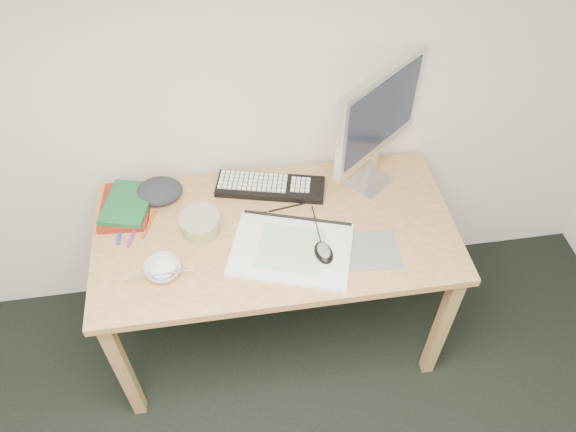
% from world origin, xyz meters
% --- Properties ---
extents(desk, '(1.40, 0.70, 0.75)m').
position_xyz_m(desk, '(0.13, 1.43, 0.67)').
color(desk, tan).
rests_on(desk, ground).
extents(mousepad, '(0.21, 0.20, 0.00)m').
position_xyz_m(mousepad, '(0.48, 1.27, 0.75)').
color(mousepad, gray).
rests_on(mousepad, desk).
extents(sketchpad, '(0.52, 0.44, 0.01)m').
position_xyz_m(sketchpad, '(0.18, 1.32, 0.76)').
color(sketchpad, white).
rests_on(sketchpad, desk).
extents(keyboard, '(0.47, 0.25, 0.03)m').
position_xyz_m(keyboard, '(0.14, 1.65, 0.76)').
color(keyboard, black).
rests_on(keyboard, desk).
extents(monitor, '(0.39, 0.32, 0.55)m').
position_xyz_m(monitor, '(0.56, 1.63, 1.09)').
color(monitor, silver).
rests_on(monitor, desk).
extents(mouse, '(0.08, 0.12, 0.04)m').
position_xyz_m(mouse, '(0.29, 1.28, 0.78)').
color(mouse, black).
rests_on(mouse, sketchpad).
extents(rice_bowl, '(0.16, 0.16, 0.04)m').
position_xyz_m(rice_bowl, '(-0.29, 1.28, 0.77)').
color(rice_bowl, silver).
rests_on(rice_bowl, desk).
extents(chopsticks, '(0.23, 0.02, 0.02)m').
position_xyz_m(chopsticks, '(-0.31, 1.25, 0.79)').
color(chopsticks, silver).
rests_on(chopsticks, rice_bowl).
extents(fruit_tub, '(0.16, 0.16, 0.08)m').
position_xyz_m(fruit_tub, '(-0.15, 1.47, 0.79)').
color(fruit_tub, gold).
rests_on(fruit_tub, desk).
extents(book_red, '(0.21, 0.27, 0.03)m').
position_xyz_m(book_red, '(-0.44, 1.63, 0.76)').
color(book_red, maroon).
rests_on(book_red, desk).
extents(book_green, '(0.23, 0.27, 0.02)m').
position_xyz_m(book_green, '(-0.43, 1.62, 0.79)').
color(book_green, '#175E2F').
rests_on(book_green, book_red).
extents(cloth_lump, '(0.18, 0.16, 0.07)m').
position_xyz_m(cloth_lump, '(-0.31, 1.68, 0.78)').
color(cloth_lump, '#23252B').
rests_on(cloth_lump, desk).
extents(pencil_pink, '(0.18, 0.04, 0.01)m').
position_xyz_m(pencil_pink, '(0.14, 1.46, 0.75)').
color(pencil_pink, pink).
rests_on(pencil_pink, desk).
extents(pencil_tan, '(0.15, 0.11, 0.01)m').
position_xyz_m(pencil_tan, '(0.15, 1.50, 0.75)').
color(pencil_tan, tan).
rests_on(pencil_tan, desk).
extents(pencil_black, '(0.19, 0.04, 0.01)m').
position_xyz_m(pencil_black, '(0.18, 1.53, 0.75)').
color(pencil_black, black).
rests_on(pencil_black, desk).
extents(marker_blue, '(0.02, 0.14, 0.01)m').
position_xyz_m(marker_blue, '(-0.46, 1.51, 0.76)').
color(marker_blue, '#2042B0').
rests_on(marker_blue, desk).
extents(marker_orange, '(0.06, 0.14, 0.01)m').
position_xyz_m(marker_orange, '(-0.35, 1.53, 0.76)').
color(marker_orange, '#C65317').
rests_on(marker_orange, desk).
extents(marker_purple, '(0.05, 0.14, 0.01)m').
position_xyz_m(marker_purple, '(-0.41, 1.49, 0.76)').
color(marker_purple, purple).
rests_on(marker_purple, desk).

